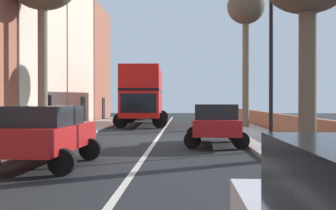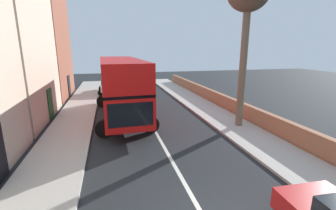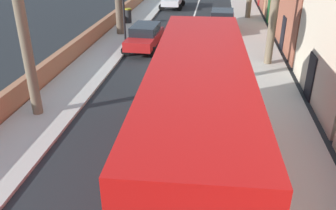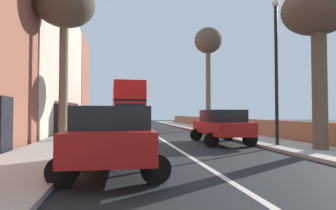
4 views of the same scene
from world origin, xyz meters
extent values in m
plane|color=black|center=(0.00, 0.00, 0.00)|extent=(84.00, 84.00, 0.00)
cube|color=silver|center=(0.00, 0.00, 0.00)|extent=(0.16, 54.00, 0.01)
cube|color=#B2ADA3|center=(-4.90, 0.00, 0.06)|extent=(2.60, 60.00, 0.12)
cube|color=#B2ADA3|center=(4.90, 0.00, 0.06)|extent=(2.60, 60.00, 0.12)
cube|color=black|center=(-6.47, -4.00, 1.05)|extent=(0.08, 1.10, 2.10)
cube|color=beige|center=(-8.50, 4.00, 4.09)|extent=(4.00, 7.68, 8.18)
cube|color=black|center=(-6.47, 4.00, 1.05)|extent=(0.08, 1.10, 2.10)
cube|color=beige|center=(-8.50, 12.00, 5.20)|extent=(4.00, 7.68, 10.40)
cube|color=#194C23|center=(-6.47, 12.00, 1.05)|extent=(0.08, 1.10, 2.10)
cube|color=brown|center=(-8.50, 20.00, 5.35)|extent=(4.00, 7.68, 10.69)
cube|color=black|center=(-6.47, 20.00, 1.05)|extent=(0.08, 1.10, 2.10)
cube|color=#9E6647|center=(6.45, 0.00, 0.54)|extent=(0.36, 54.00, 1.08)
cube|color=red|center=(-1.70, 11.04, 1.55)|extent=(2.84, 10.28, 1.70)
cube|color=black|center=(-1.70, 11.04, 2.48)|extent=(2.86, 10.18, 0.16)
cube|color=red|center=(-1.70, 11.04, 3.31)|extent=(2.84, 10.28, 1.50)
cube|color=black|center=(-1.53, 5.96, 1.64)|extent=(2.20, 0.13, 1.19)
cylinder|color=black|center=(-0.30, 7.61, 0.50)|extent=(1.01, 0.33, 1.00)
cylinder|color=black|center=(-2.86, 7.53, 0.50)|extent=(1.01, 0.33, 1.00)
cylinder|color=black|center=(-0.54, 14.55, 0.50)|extent=(1.01, 0.33, 1.00)
cylinder|color=black|center=(-3.10, 14.46, 0.50)|extent=(1.01, 0.33, 1.00)
cube|color=#AD1919|center=(2.50, -2.38, 0.78)|extent=(1.91, 4.47, 0.59)
cube|color=black|center=(2.49, -2.60, 1.35)|extent=(1.69, 2.49, 0.56)
cylinder|color=black|center=(1.67, -0.98, 0.32)|extent=(0.65, 0.25, 0.64)
cylinder|color=black|center=(3.44, -1.05, 0.32)|extent=(0.65, 0.25, 0.64)
cylinder|color=black|center=(1.56, -3.70, 0.32)|extent=(0.65, 0.25, 0.64)
cylinder|color=black|center=(3.33, -3.78, 0.32)|extent=(0.65, 0.25, 0.64)
cube|color=#AD1919|center=(-2.50, -7.97, 0.80)|extent=(1.94, 4.13, 0.64)
cube|color=black|center=(-2.51, -8.18, 1.37)|extent=(1.74, 2.29, 0.51)
cylinder|color=black|center=(-3.39, -6.68, 0.32)|extent=(0.65, 0.24, 0.64)
cylinder|color=black|center=(-1.53, -6.74, 0.32)|extent=(0.65, 0.24, 0.64)
cylinder|color=black|center=(-3.47, -9.21, 0.32)|extent=(0.65, 0.24, 0.64)
cylinder|color=black|center=(-1.61, -9.27, 0.32)|extent=(0.65, 0.24, 0.64)
cube|color=silver|center=(-2.50, 20.71, 0.78)|extent=(1.80, 4.60, 0.60)
cube|color=black|center=(-2.50, 20.48, 1.32)|extent=(1.65, 2.53, 0.47)
cylinder|color=black|center=(-3.42, 22.13, 0.32)|extent=(0.64, 0.22, 0.64)
cylinder|color=black|center=(-1.60, 22.14, 0.32)|extent=(0.64, 0.22, 0.64)
cylinder|color=black|center=(-3.40, 19.28, 0.32)|extent=(0.64, 0.22, 0.64)
cylinder|color=black|center=(-1.58, 19.29, 0.32)|extent=(0.64, 0.22, 0.64)
cylinder|color=brown|center=(-5.17, -0.46, 3.30)|extent=(0.43, 0.43, 6.36)
ellipsoid|color=#4C4233|center=(-5.17, -0.46, 7.10)|extent=(3.09, 3.09, 2.35)
cylinder|color=brown|center=(5.08, -5.91, 2.51)|extent=(0.54, 0.54, 4.78)
ellipsoid|color=brown|center=(5.08, -5.91, 5.44)|extent=(2.67, 2.67, 1.92)
cylinder|color=brown|center=(5.20, 7.35, 3.72)|extent=(0.42, 0.42, 7.20)
ellipsoid|color=brown|center=(5.20, 7.35, 7.79)|extent=(2.37, 2.37, 2.22)
cylinder|color=black|center=(4.30, -4.32, 3.12)|extent=(0.14, 0.14, 6.00)
sphere|color=silver|center=(4.30, -4.32, 6.27)|extent=(0.32, 0.32, 0.32)
camera|label=1|loc=(1.23, -18.61, 1.74)|focal=43.23mm
camera|label=2|loc=(-2.39, -4.88, 4.76)|focal=24.75mm
camera|label=3|loc=(-2.03, 19.78, 6.96)|focal=37.73mm
camera|label=4|loc=(-2.36, -14.87, 1.47)|focal=28.82mm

